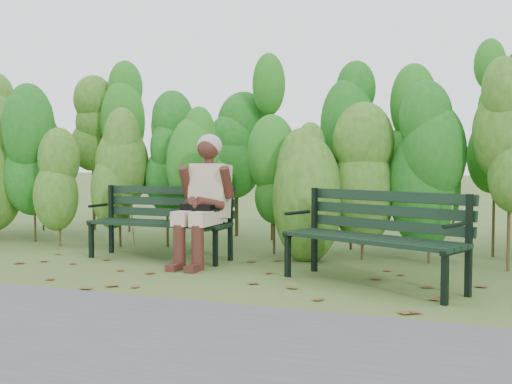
% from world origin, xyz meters
% --- Properties ---
extents(ground, '(80.00, 80.00, 0.00)m').
position_xyz_m(ground, '(0.00, 0.00, 0.00)').
color(ground, '#4A5A27').
extents(footpath, '(60.00, 2.50, 0.01)m').
position_xyz_m(footpath, '(0.00, -2.20, 0.01)').
color(footpath, '#474749').
rests_on(footpath, ground).
extents(hedge_band, '(11.04, 1.67, 2.42)m').
position_xyz_m(hedge_band, '(0.00, 1.86, 1.26)').
color(hedge_band, '#47381E').
rests_on(hedge_band, ground).
extents(leaf_litter, '(5.89, 2.20, 0.01)m').
position_xyz_m(leaf_litter, '(0.31, -0.15, 0.00)').
color(leaf_litter, brown).
rests_on(leaf_litter, ground).
extents(bench_left, '(1.54, 0.53, 0.77)m').
position_xyz_m(bench_left, '(-1.21, 0.76, 0.45)').
color(bench_left, black).
rests_on(bench_left, ground).
extents(bench_right, '(1.65, 1.11, 0.79)m').
position_xyz_m(bench_right, '(1.15, 0.16, 0.46)').
color(bench_right, black).
rests_on(bench_right, ground).
extents(seated_woman, '(0.56, 0.82, 1.31)m').
position_xyz_m(seated_woman, '(-0.65, 0.59, 0.72)').
color(seated_woman, beige).
rests_on(seated_woman, ground).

